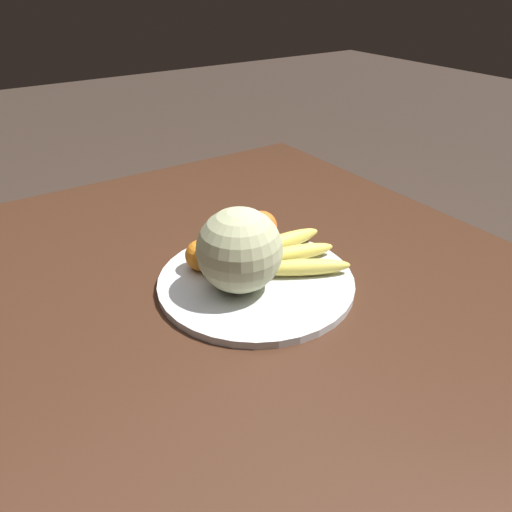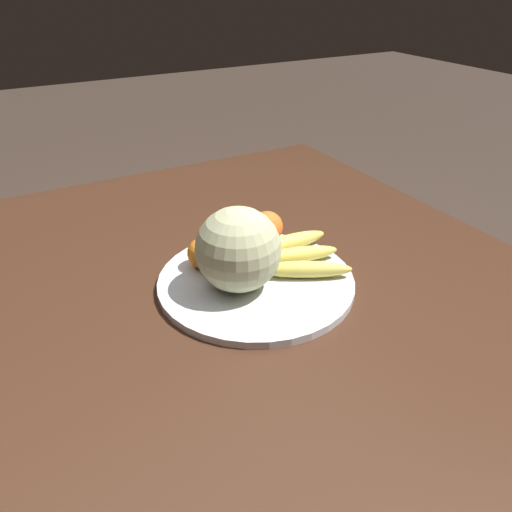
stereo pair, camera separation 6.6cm
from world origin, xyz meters
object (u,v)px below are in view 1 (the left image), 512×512
object	(u,v)px
orange_front_right	(261,226)
produce_tag	(262,269)
melon	(239,250)
orange_front_left	(217,240)
orange_back_left	(243,245)
orange_back_right	(201,255)
orange_mid_center	(233,227)
kitchen_table	(252,305)
fruit_bowl	(256,281)
banana_bunch	(291,253)

from	to	relation	value
orange_front_right	produce_tag	size ratio (longest dim) A/B	0.93
melon	orange_front_left	distance (m)	0.14
orange_front_left	produce_tag	bearing A→B (deg)	-158.47
orange_back_left	orange_back_right	bearing A→B (deg)	81.69
orange_mid_center	kitchen_table	bearing A→B (deg)	172.68
kitchen_table	orange_mid_center	distance (m)	0.17
fruit_bowl	orange_back_right	bearing A→B (deg)	38.18
produce_tag	orange_mid_center	bearing A→B (deg)	-26.42
fruit_bowl	orange_front_left	world-z (taller)	orange_front_left
banana_bunch	orange_back_right	size ratio (longest dim) A/B	3.42
orange_mid_center	orange_back_right	xyz separation A→B (m)	(-0.06, 0.11, -0.00)
melon	orange_back_left	distance (m)	0.11
melon	produce_tag	distance (m)	0.11
orange_back_right	melon	bearing A→B (deg)	-162.94
orange_front_right	produce_tag	xyz separation A→B (m)	(-0.10, 0.07, -0.03)
kitchen_table	orange_back_left	xyz separation A→B (m)	(0.01, 0.01, 0.15)
kitchen_table	orange_back_left	size ratio (longest dim) A/B	19.16
orange_back_left	produce_tag	world-z (taller)	orange_back_left
orange_front_left	orange_back_right	distance (m)	0.07
orange_back_left	orange_back_right	distance (m)	0.09
fruit_bowl	orange_back_left	xyz separation A→B (m)	(0.08, -0.02, 0.04)
orange_back_left	orange_back_right	world-z (taller)	orange_back_left
fruit_bowl	orange_mid_center	bearing A→B (deg)	-15.64
fruit_bowl	orange_front_right	size ratio (longest dim) A/B	5.55
fruit_bowl	banana_bunch	size ratio (longest dim) A/B	1.80
orange_front_right	orange_back_right	world-z (taller)	orange_front_right
melon	orange_back_right	bearing A→B (deg)	17.06
orange_front_left	orange_back_right	xyz separation A→B (m)	(-0.03, 0.06, -0.00)
kitchen_table	orange_front_right	size ratio (longest dim) A/B	18.26
orange_front_left	orange_front_right	size ratio (longest dim) A/B	0.95
fruit_bowl	melon	distance (m)	0.10
kitchen_table	orange_back_right	size ratio (longest dim) A/B	20.26
orange_front_left	orange_back_right	world-z (taller)	orange_front_left
banana_bunch	orange_front_right	distance (m)	0.11
produce_tag	orange_front_right	bearing A→B (deg)	-53.85
orange_mid_center	produce_tag	world-z (taller)	orange_mid_center
banana_bunch	orange_back_left	world-z (taller)	orange_back_left
produce_tag	banana_bunch	bearing A→B (deg)	-114.81
fruit_bowl	orange_back_left	world-z (taller)	orange_back_left
fruit_bowl	produce_tag	xyz separation A→B (m)	(0.02, -0.03, 0.01)
banana_bunch	orange_back_left	xyz separation A→B (m)	(0.06, 0.08, 0.01)
orange_front_left	orange_back_left	bearing A→B (deg)	-145.05
melon	orange_front_right	xyz separation A→B (m)	(0.13, -0.14, -0.04)
fruit_bowl	melon	size ratio (longest dim) A/B	2.40
melon	orange_front_right	bearing A→B (deg)	-46.72
kitchen_table	fruit_bowl	bearing A→B (deg)	153.52
melon	orange_front_left	size ratio (longest dim) A/B	2.43
fruit_bowl	orange_back_left	distance (m)	0.09
orange_front_right	orange_back_right	bearing A→B (deg)	100.39
melon	orange_mid_center	size ratio (longest dim) A/B	2.41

